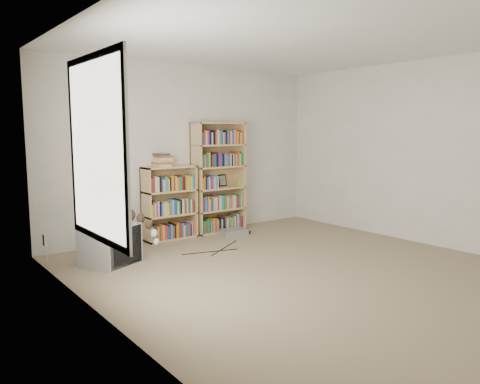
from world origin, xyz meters
TOP-DOWN VIEW (x-y plane):
  - floor at (0.00, 0.00)m, footprint 4.50×5.00m
  - wall_back at (0.00, 2.50)m, footprint 4.50×0.02m
  - wall_left at (-2.25, 0.00)m, footprint 0.02×5.00m
  - wall_right at (2.25, 0.00)m, footprint 0.02×5.00m
  - ceiling at (0.00, 0.00)m, footprint 4.50×5.00m
  - window at (-2.24, 0.20)m, footprint 0.02×1.22m
  - crt_tv at (-1.61, 1.60)m, footprint 0.71×0.68m
  - cat at (-1.52, 1.55)m, footprint 0.83×0.52m
  - bookcase_tall at (0.45, 2.36)m, footprint 0.84×0.30m
  - bookcase_short at (-0.41, 2.36)m, footprint 0.76×0.30m
  - book_stack at (-0.50, 2.38)m, footprint 0.22×0.28m
  - green_mug at (0.83, 2.34)m, footprint 0.10×0.10m
  - framed_print at (0.58, 2.44)m, footprint 0.14×0.05m
  - dvd_player at (0.47, 1.98)m, footprint 0.42×0.34m
  - wall_outlet at (-2.24, 1.95)m, footprint 0.01×0.08m
  - floor_cables at (0.13, 1.29)m, footprint 1.20×0.70m

SIDE VIEW (x-z plane):
  - floor at x=0.00m, z-range -0.01..0.01m
  - floor_cables at x=0.13m, z-range 0.00..0.01m
  - dvd_player at x=0.47m, z-range 0.00..0.08m
  - crt_tv at x=-1.61m, z-range 0.00..0.48m
  - wall_outlet at x=-2.24m, z-range 0.26..0.39m
  - bookcase_short at x=-0.41m, z-range -0.04..1.01m
  - cat at x=-1.52m, z-range 0.28..0.88m
  - green_mug at x=0.83m, z-range 0.68..0.80m
  - framed_print at x=0.58m, z-range 0.68..0.87m
  - bookcase_tall at x=0.45m, z-range -0.04..1.64m
  - book_stack at x=-0.50m, z-range 1.05..1.23m
  - wall_back at x=0.00m, z-range 0.00..2.50m
  - wall_left at x=-2.25m, z-range 0.00..2.50m
  - wall_right at x=2.25m, z-range 0.00..2.50m
  - window at x=-2.24m, z-range 0.64..2.16m
  - ceiling at x=0.00m, z-range 2.49..2.51m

